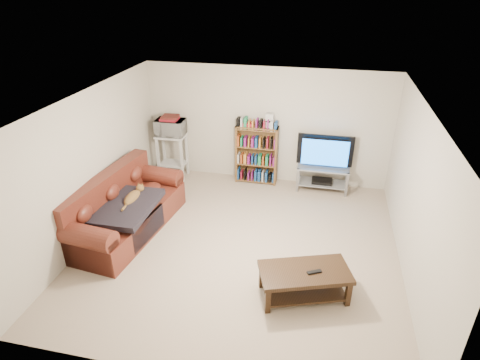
% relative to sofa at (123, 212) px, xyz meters
% --- Properties ---
extents(floor, '(5.00, 5.00, 0.00)m').
position_rel_sofa_xyz_m(floor, '(2.08, -0.04, -0.34)').
color(floor, '#BFA88E').
rests_on(floor, ground).
extents(ceiling, '(5.00, 5.00, 0.00)m').
position_rel_sofa_xyz_m(ceiling, '(2.08, -0.04, 2.06)').
color(ceiling, white).
rests_on(ceiling, ground).
extents(wall_back, '(5.00, 0.00, 5.00)m').
position_rel_sofa_xyz_m(wall_back, '(2.08, 2.46, 0.86)').
color(wall_back, beige).
rests_on(wall_back, ground).
extents(wall_front, '(5.00, 0.00, 5.00)m').
position_rel_sofa_xyz_m(wall_front, '(2.08, -2.54, 0.86)').
color(wall_front, beige).
rests_on(wall_front, ground).
extents(wall_left, '(0.00, 5.00, 5.00)m').
position_rel_sofa_xyz_m(wall_left, '(-0.42, -0.04, 0.86)').
color(wall_left, beige).
rests_on(wall_left, ground).
extents(wall_right, '(0.00, 5.00, 5.00)m').
position_rel_sofa_xyz_m(wall_right, '(4.58, -0.04, 0.86)').
color(wall_right, beige).
rests_on(wall_right, ground).
extents(sofa, '(1.29, 2.44, 1.00)m').
position_rel_sofa_xyz_m(sofa, '(0.00, 0.00, 0.00)').
color(sofa, '#5A2217').
rests_on(sofa, floor).
extents(blanket, '(0.95, 1.21, 0.19)m').
position_rel_sofa_xyz_m(blanket, '(0.17, -0.18, 0.23)').
color(blanket, black).
rests_on(blanket, sofa).
extents(cat, '(0.33, 0.66, 0.19)m').
position_rel_sofa_xyz_m(cat, '(0.20, 0.03, 0.29)').
color(cat, brown).
rests_on(cat, sofa).
extents(coffee_table, '(1.34, 0.96, 0.44)m').
position_rel_sofa_xyz_m(coffee_table, '(3.16, -0.98, -0.04)').
color(coffee_table, black).
rests_on(coffee_table, floor).
extents(remote, '(0.20, 0.14, 0.02)m').
position_rel_sofa_xyz_m(remote, '(3.28, -1.00, 0.11)').
color(remote, black).
rests_on(remote, coffee_table).
extents(tv_stand, '(1.03, 0.46, 0.51)m').
position_rel_sofa_xyz_m(tv_stand, '(3.30, 2.19, 0.00)').
color(tv_stand, '#999EA3').
rests_on(tv_stand, floor).
extents(television, '(1.11, 0.15, 0.64)m').
position_rel_sofa_xyz_m(television, '(3.30, 2.19, 0.49)').
color(television, black).
rests_on(television, tv_stand).
extents(dvd_player, '(0.41, 0.29, 0.06)m').
position_rel_sofa_xyz_m(dvd_player, '(3.30, 2.19, -0.15)').
color(dvd_player, black).
rests_on(dvd_player, tv_stand).
extents(bookshelf, '(0.86, 0.27, 1.25)m').
position_rel_sofa_xyz_m(bookshelf, '(1.92, 2.26, 0.30)').
color(bookshelf, brown).
rests_on(bookshelf, floor).
extents(shelf_clutter, '(0.63, 0.19, 0.28)m').
position_rel_sofa_xyz_m(shelf_clutter, '(2.02, 2.27, 1.01)').
color(shelf_clutter, silver).
rests_on(shelf_clutter, bookshelf).
extents(microwave_stand, '(0.61, 0.45, 0.97)m').
position_rel_sofa_xyz_m(microwave_stand, '(0.11, 2.13, 0.27)').
color(microwave_stand, silver).
rests_on(microwave_stand, floor).
extents(microwave, '(0.60, 0.41, 0.33)m').
position_rel_sofa_xyz_m(microwave, '(0.11, 2.13, 0.79)').
color(microwave, silver).
rests_on(microwave, microwave_stand).
extents(game_boxes, '(0.36, 0.31, 0.05)m').
position_rel_sofa_xyz_m(game_boxes, '(0.11, 2.13, 0.97)').
color(game_boxes, maroon).
rests_on(game_boxes, microwave).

